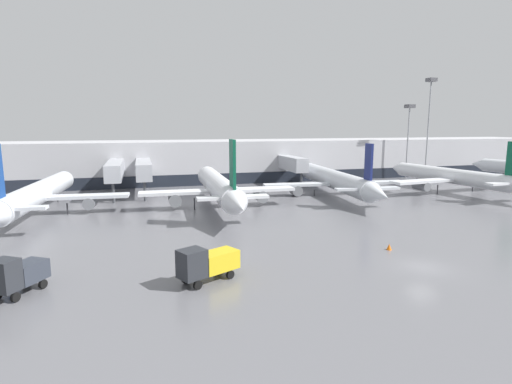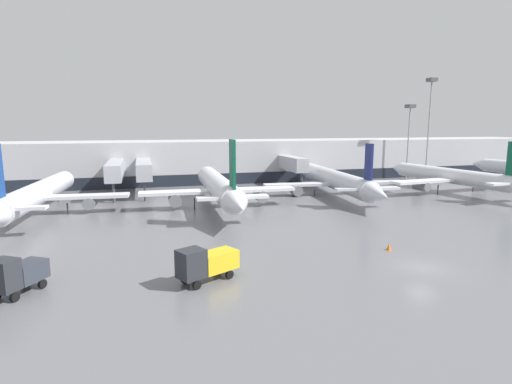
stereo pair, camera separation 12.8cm
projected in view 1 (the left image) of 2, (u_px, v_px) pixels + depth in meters
ground_plane at (422, 267)px, 35.07m from camera, size 320.00×320.00×0.00m
terminal_building at (244, 160)px, 92.82m from camera, size 160.00×31.75×9.00m
parked_jet_0 at (219, 187)px, 60.21m from camera, size 23.53×35.43×10.66m
parked_jet_1 at (37, 194)px, 55.21m from camera, size 24.45×35.91×10.36m
parked_jet_2 at (454, 177)px, 73.88m from camera, size 27.26×33.53×9.83m
parked_jet_4 at (335, 180)px, 71.80m from camera, size 26.40×37.73×9.72m
service_truck_0 at (207, 262)px, 31.57m from camera, size 5.34×3.87×2.92m
service_truck_1 at (18, 274)px, 29.12m from camera, size 3.59×4.28×3.00m
traffic_cone_0 at (389, 247)px, 39.90m from camera, size 0.51×0.51×0.61m
apron_light_mast_0 at (409, 120)px, 91.81m from camera, size 1.80×1.80×17.12m
apron_light_mast_3 at (430, 103)px, 88.74m from camera, size 1.80×1.80×22.71m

